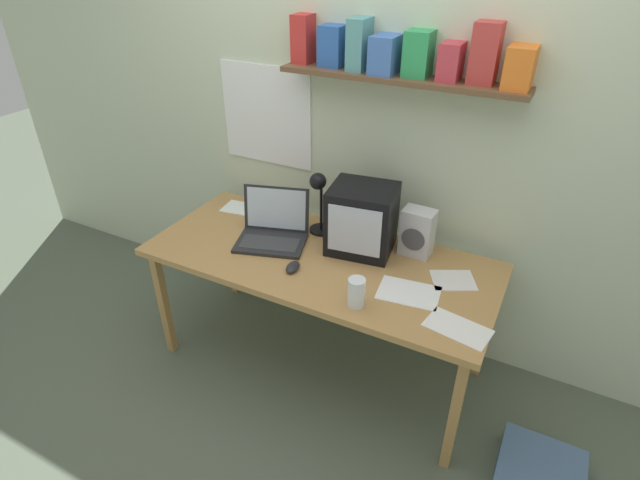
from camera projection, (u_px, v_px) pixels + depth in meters
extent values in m
plane|color=#576250|center=(320.00, 360.00, 2.93)|extent=(12.00, 12.00, 0.00)
cube|color=beige|center=(364.00, 120.00, 2.63)|extent=(5.60, 0.06, 2.60)
cube|color=white|center=(266.00, 116.00, 2.86)|extent=(0.58, 0.01, 0.57)
cube|color=brown|center=(399.00, 79.00, 2.32)|extent=(1.18, 0.18, 0.02)
cube|color=red|center=(303.00, 39.00, 2.48)|extent=(0.09, 0.11, 0.23)
cube|color=#2C5BAD|center=(333.00, 46.00, 2.43)|extent=(0.12, 0.11, 0.19)
cube|color=#56989B|center=(358.00, 44.00, 2.35)|extent=(0.08, 0.14, 0.23)
cube|color=#426CB9|center=(385.00, 55.00, 2.30)|extent=(0.12, 0.16, 0.17)
cube|color=#2D9E57|center=(419.00, 54.00, 2.25)|extent=(0.12, 0.13, 0.20)
cube|color=#C63844|center=(451.00, 62.00, 2.20)|extent=(0.09, 0.13, 0.16)
cube|color=#BE3935|center=(485.00, 53.00, 2.13)|extent=(0.11, 0.11, 0.25)
cube|color=orange|center=(520.00, 68.00, 2.07)|extent=(0.11, 0.15, 0.17)
cube|color=#B6854B|center=(320.00, 259.00, 2.56)|extent=(1.79, 0.78, 0.03)
cube|color=#B6854B|center=(164.00, 303.00, 2.83)|extent=(0.04, 0.05, 0.69)
cube|color=#B6854B|center=(455.00, 414.00, 2.18)|extent=(0.04, 0.05, 0.69)
cube|color=#B6854B|center=(232.00, 249.00, 3.32)|extent=(0.04, 0.05, 0.69)
cube|color=#B6854B|center=(486.00, 326.00, 2.67)|extent=(0.04, 0.05, 0.69)
cube|color=black|center=(362.00, 219.00, 2.53)|extent=(0.36, 0.32, 0.35)
cube|color=silver|center=(354.00, 231.00, 2.41)|extent=(0.26, 0.04, 0.25)
cube|color=#232326|center=(271.00, 243.00, 2.65)|extent=(0.42, 0.34, 0.02)
cube|color=#38383A|center=(270.00, 243.00, 2.63)|extent=(0.33, 0.22, 0.00)
cube|color=#232326|center=(276.00, 208.00, 2.70)|extent=(0.36, 0.15, 0.25)
cube|color=silver|center=(276.00, 208.00, 2.70)|extent=(0.32, 0.14, 0.22)
cylinder|color=black|center=(321.00, 230.00, 2.77)|extent=(0.13, 0.13, 0.01)
cylinder|color=black|center=(321.00, 204.00, 2.68)|extent=(0.02, 0.02, 0.31)
sphere|color=black|center=(318.00, 181.00, 2.56)|extent=(0.09, 0.09, 0.09)
cylinder|color=white|center=(356.00, 292.00, 2.18)|extent=(0.08, 0.08, 0.14)
cylinder|color=orange|center=(356.00, 296.00, 2.19)|extent=(0.07, 0.07, 0.10)
cube|color=silver|center=(417.00, 232.00, 2.51)|extent=(0.16, 0.12, 0.25)
cylinder|color=#4C4C51|center=(413.00, 240.00, 2.48)|extent=(0.12, 0.01, 0.12)
ellipsoid|color=#232326|center=(293.00, 267.00, 2.44)|extent=(0.07, 0.11, 0.03)
cube|color=white|center=(245.00, 209.00, 2.99)|extent=(0.29, 0.19, 0.00)
cube|color=white|center=(409.00, 293.00, 2.29)|extent=(0.30, 0.22, 0.00)
cube|color=white|center=(458.00, 328.00, 2.08)|extent=(0.29, 0.20, 0.00)
cube|color=silver|center=(453.00, 280.00, 2.37)|extent=(0.25, 0.24, 0.00)
cube|color=slate|center=(540.00, 475.00, 2.25)|extent=(0.37, 0.37, 0.11)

